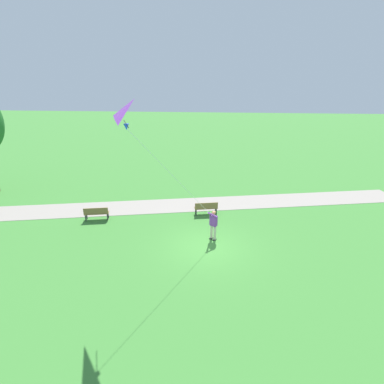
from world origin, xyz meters
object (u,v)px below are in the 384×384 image
Objects in this scene: flying_kite at (135,115)px; person_kite_flyer at (213,223)px; park_bench_near_walkway at (206,207)px; park_bench_far_walkway at (96,213)px.

person_kite_flyer is at bearing -35.00° from flying_kite.
flying_kite is 3.86× the size of park_bench_near_walkway.
flying_kite is 3.86× the size of park_bench_far_walkway.
park_bench_near_walkway is 7.00m from park_bench_far_walkway.
flying_kite is 10.06m from park_bench_far_walkway.
flying_kite is at bearing 145.00° from person_kite_flyer.
flying_kite reaches higher than person_kite_flyer.
park_bench_far_walkway is (-1.36, 6.87, 0.00)m from park_bench_near_walkway.
park_bench_far_walkway is (1.84, 7.36, -0.54)m from person_kite_flyer.
park_bench_near_walkway is 1.00× the size of park_bench_far_walkway.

